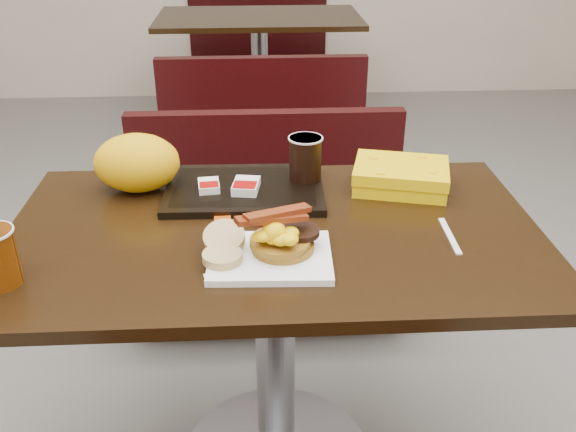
{
  "coord_description": "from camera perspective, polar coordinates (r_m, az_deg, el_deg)",
  "views": [
    {
      "loc": [
        -0.04,
        -1.24,
        1.44
      ],
      "look_at": [
        0.03,
        -0.04,
        0.8
      ],
      "focal_mm": 39.2,
      "sensor_mm": 36.0,
      "label": 1
    }
  ],
  "objects": [
    {
      "name": "table_near",
      "position": [
        1.63,
        -1.14,
        -12.71
      ],
      "size": [
        1.2,
        0.7,
        0.75
      ],
      "primitive_type": null,
      "color": "black",
      "rests_on": "floor"
    },
    {
      "name": "bench_near_n",
      "position": [
        2.22,
        -1.8,
        -1.18
      ],
      "size": [
        1.0,
        0.46,
        0.72
      ],
      "primitive_type": null,
      "color": "black",
      "rests_on": "floor"
    },
    {
      "name": "table_far",
      "position": [
        3.98,
        -2.55,
        12.39
      ],
      "size": [
        1.2,
        0.7,
        0.75
      ],
      "primitive_type": null,
      "color": "black",
      "rests_on": "floor"
    },
    {
      "name": "bench_far_s",
      "position": [
        3.32,
        -2.36,
        8.92
      ],
      "size": [
        1.0,
        0.46,
        0.72
      ],
      "primitive_type": null,
      "color": "black",
      "rests_on": "floor"
    },
    {
      "name": "bench_far_n",
      "position": [
        4.67,
        -2.68,
        14.5
      ],
      "size": [
        1.0,
        0.46,
        0.72
      ],
      "primitive_type": null,
      "color": "black",
      "rests_on": "floor"
    },
    {
      "name": "platter",
      "position": [
        1.3,
        -1.62,
        -3.77
      ],
      "size": [
        0.26,
        0.21,
        0.01
      ],
      "primitive_type": "cube",
      "rotation": [
        0.0,
        0.0,
        -0.04
      ],
      "color": "white",
      "rests_on": "table_near"
    },
    {
      "name": "pancake_stack",
      "position": [
        1.3,
        -0.47,
        -2.51
      ],
      "size": [
        0.16,
        0.16,
        0.03
      ],
      "primitive_type": "cylinder",
      "rotation": [
        0.0,
        0.0,
        0.22
      ],
      "color": "#905F18",
      "rests_on": "platter"
    },
    {
      "name": "sausage_patty",
      "position": [
        1.31,
        1.18,
        -1.42
      ],
      "size": [
        0.08,
        0.08,
        0.01
      ],
      "primitive_type": "cylinder",
      "rotation": [
        0.0,
        0.0,
        -0.01
      ],
      "color": "black",
      "rests_on": "pancake_stack"
    },
    {
      "name": "scrambled_eggs",
      "position": [
        1.26,
        -1.3,
        -1.66
      ],
      "size": [
        0.1,
        0.09,
        0.05
      ],
      "primitive_type": "ellipsoid",
      "rotation": [
        0.0,
        0.0,
        0.23
      ],
      "color": "#FFC205",
      "rests_on": "pancake_stack"
    },
    {
      "name": "bacon_strips",
      "position": [
        1.26,
        -1.47,
        -0.13
      ],
      "size": [
        0.17,
        0.12,
        0.01
      ],
      "primitive_type": null,
      "rotation": [
        0.0,
        0.0,
        0.39
      ],
      "color": "#471105",
      "rests_on": "scrambled_eggs"
    },
    {
      "name": "muffin_bottom",
      "position": [
        1.27,
        -5.97,
        -3.71
      ],
      "size": [
        0.1,
        0.1,
        0.02
      ],
      "primitive_type": "cylinder",
      "rotation": [
        0.0,
        0.0,
        0.29
      ],
      "color": "tan",
      "rests_on": "platter"
    },
    {
      "name": "muffin_top",
      "position": [
        1.31,
        -5.81,
        -1.96
      ],
      "size": [
        0.1,
        0.1,
        0.05
      ],
      "primitive_type": "cylinder",
      "rotation": [
        0.38,
        0.0,
        -0.1
      ],
      "color": "tan",
      "rests_on": "platter"
    },
    {
      "name": "fork",
      "position": [
        1.26,
        -5.83,
        -5.2
      ],
      "size": [
        0.12,
        0.04,
        0.0
      ],
      "primitive_type": null,
      "rotation": [
        0.0,
        0.0,
        0.19
      ],
      "color": "white",
      "rests_on": "table_near"
    },
    {
      "name": "knife",
      "position": [
        1.43,
        14.46,
        -1.74
      ],
      "size": [
        0.02,
        0.16,
        0.0
      ],
      "primitive_type": "cube",
      "rotation": [
        0.0,
        0.0,
        -1.6
      ],
      "color": "white",
      "rests_on": "table_near"
    },
    {
      "name": "condiment_syrup",
      "position": [
        1.45,
        -5.95,
        -0.4
      ],
      "size": [
        0.04,
        0.03,
        0.01
      ],
      "primitive_type": "cube",
      "rotation": [
        0.0,
        0.0,
        0.05
      ],
      "color": "#C43B08",
      "rests_on": "table_near"
    },
    {
      "name": "condiment_ketchup",
      "position": [
        1.44,
        -2.48,
        -0.45
      ],
      "size": [
        0.05,
        0.04,
        0.01
      ],
      "primitive_type": "cube",
      "rotation": [
        0.0,
        0.0,
        -0.13
      ],
      "color": "#8C0504",
      "rests_on": "table_near"
    },
    {
      "name": "tray",
      "position": [
        1.58,
        -3.96,
        2.43
      ],
      "size": [
        0.4,
        0.29,
        0.02
      ],
      "primitive_type": "cube",
      "rotation": [
        0.0,
        0.0,
        -0.02
      ],
      "color": "black",
      "rests_on": "table_near"
    },
    {
      "name": "hashbrown_sleeve_left",
      "position": [
        1.57,
        -7.19,
        2.74
      ],
      "size": [
        0.06,
        0.07,
        0.02
      ],
      "primitive_type": "cube",
      "rotation": [
        0.0,
        0.0,
        0.11
      ],
      "color": "silver",
      "rests_on": "tray"
    },
    {
      "name": "hashbrown_sleeve_right",
      "position": [
        1.55,
        -3.83,
        2.72
      ],
      "size": [
        0.07,
        0.09,
        0.02
      ],
      "primitive_type": "cube",
      "rotation": [
        0.0,
        0.0,
        -0.15
      ],
      "color": "silver",
      "rests_on": "tray"
    },
    {
      "name": "coffee_cup_far",
      "position": [
        1.59,
        1.57,
        5.25
      ],
      "size": [
        0.09,
        0.09,
        0.11
      ],
      "primitive_type": "cylinder",
      "rotation": [
        0.0,
        0.0,
        -0.12
      ],
      "color": "black",
      "rests_on": "tray"
    },
    {
      "name": "clamshell",
      "position": [
        1.62,
        10.18,
        3.57
      ],
      "size": [
        0.27,
        0.23,
        0.06
      ],
      "primitive_type": "cube",
      "rotation": [
        0.0,
        0.0,
        -0.25
      ],
      "color": "#EBB703",
      "rests_on": "table_near"
    },
    {
      "name": "paper_bag",
      "position": [
        1.61,
        -13.54,
        4.72
      ],
      "size": [
        0.25,
        0.21,
        0.15
      ],
      "primitive_type": "ellipsoid",
      "rotation": [
        0.0,
        0.0,
        0.28
      ],
      "color": "#F09B08",
      "rests_on": "table_near"
    }
  ]
}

